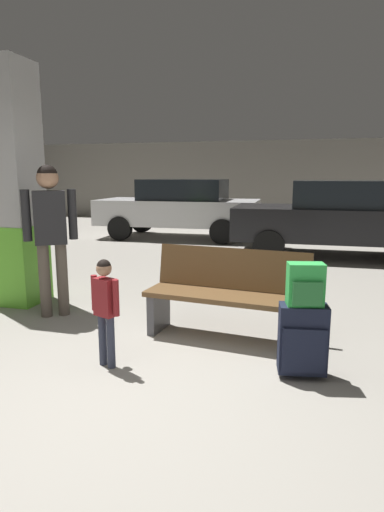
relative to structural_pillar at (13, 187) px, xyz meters
The scene contains 10 objects.
ground_plane 3.35m from the structural_pillar, 42.50° to the left, with size 18.00×18.00×0.10m, color gray.
garage_back_wall 11.10m from the structural_pillar, 78.55° to the left, with size 18.00×0.12×2.80m, color gray.
structural_pillar is the anchor object (origin of this frame).
bench 3.02m from the structural_pillar, 10.48° to the right, with size 1.65×0.70×0.89m.
suitcase 3.92m from the structural_pillar, 19.02° to the right, with size 0.41×0.28×0.60m.
backpack_bright 3.82m from the structural_pillar, 19.03° to the right, with size 0.31×0.24×0.34m.
child 2.58m from the structural_pillar, 36.91° to the right, with size 0.30×0.23×0.94m.
adult 0.92m from the structural_pillar, 26.98° to the right, with size 0.51×0.37×1.73m.
parked_car_far 6.12m from the structural_pillar, 87.08° to the left, with size 4.15×1.89×1.51m.
parked_car_near 6.07m from the structural_pillar, 46.36° to the left, with size 4.14×1.87×1.51m.
Camera 1 is at (1.34, -2.62, 1.62)m, focal length 30.11 mm.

